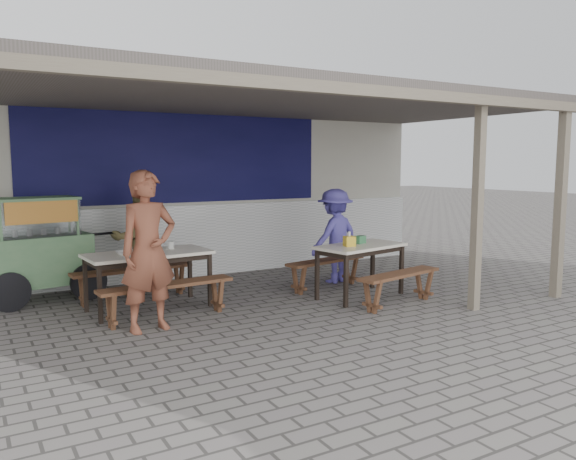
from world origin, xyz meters
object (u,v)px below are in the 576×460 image
(patron_wall_side, at_px, (140,239))
(patron_right_table, at_px, (335,236))
(bench_left_street, at_px, (167,292))
(bench_right_wall, at_px, (326,267))
(table_right, at_px, (361,250))
(bench_left_wall, at_px, (133,276))
(patron_street_side, at_px, (148,251))
(vendor_cart, at_px, (41,245))
(condiment_bowl, at_px, (124,253))
(table_left, at_px, (148,258))
(condiment_jar, at_px, (171,245))
(donation_box, at_px, (360,240))
(bench_right_street, at_px, (399,281))
(tissue_box, at_px, (349,241))

(patron_wall_side, height_order, patron_right_table, patron_wall_side)
(bench_left_street, relative_size, bench_right_wall, 1.17)
(table_right, relative_size, patron_wall_side, 0.85)
(bench_left_wall, distance_m, patron_street_side, 1.63)
(table_right, distance_m, vendor_cart, 4.41)
(condiment_bowl, bearing_deg, table_left, 4.93)
(patron_wall_side, xyz_separation_m, condiment_jar, (0.24, -0.67, -0.03))
(patron_street_side, bearing_deg, donation_box, -5.21)
(patron_right_table, height_order, condiment_bowl, patron_right_table)
(patron_wall_side, relative_size, condiment_jar, 17.67)
(bench_left_wall, bearing_deg, condiment_bowl, -117.65)
(vendor_cart, distance_m, patron_wall_side, 1.31)
(vendor_cart, xyz_separation_m, patron_street_side, (0.89, -2.07, 0.13))
(bench_left_wall, bearing_deg, bench_right_wall, -20.04)
(bench_left_wall, distance_m, donation_box, 3.23)
(table_right, bearing_deg, donation_box, 46.76)
(bench_right_wall, height_order, patron_street_side, patron_street_side)
(bench_right_street, bearing_deg, condiment_bowl, 144.18)
(bench_right_street, distance_m, vendor_cart, 4.89)
(bench_left_street, xyz_separation_m, bench_left_wall, (-0.09, 1.21, 0.00))
(bench_right_street, xyz_separation_m, patron_wall_side, (-2.80, 2.34, 0.49))
(table_right, distance_m, bench_right_wall, 0.76)
(bench_left_wall, height_order, bench_right_street, same)
(bench_right_street, relative_size, vendor_cart, 0.82)
(patron_street_side, bearing_deg, bench_left_wall, 73.22)
(bench_left_street, distance_m, patron_right_table, 3.15)
(bench_left_street, relative_size, patron_street_side, 0.92)
(bench_right_wall, relative_size, condiment_jar, 15.36)
(bench_right_wall, distance_m, patron_wall_side, 2.76)
(bench_right_street, bearing_deg, donation_box, 83.26)
(table_right, bearing_deg, patron_street_side, 170.27)
(bench_left_wall, xyz_separation_m, donation_box, (2.91, -1.32, 0.46))
(condiment_jar, xyz_separation_m, condiment_bowl, (-0.68, -0.19, -0.02))
(patron_wall_side, bearing_deg, bench_left_wall, 51.72)
(table_left, relative_size, bench_left_wall, 0.96)
(table_right, distance_m, patron_street_side, 3.06)
(vendor_cart, relative_size, patron_wall_side, 1.06)
(bench_left_street, distance_m, table_right, 2.77)
(table_left, bearing_deg, vendor_cart, 130.34)
(table_left, bearing_deg, bench_right_wall, -7.70)
(patron_street_side, xyz_separation_m, condiment_jar, (0.62, 1.08, -0.11))
(bench_right_street, xyz_separation_m, condiment_jar, (-2.57, 1.67, 0.46))
(bench_left_street, bearing_deg, patron_right_table, 10.45)
(table_left, xyz_separation_m, tissue_box, (2.56, -0.87, 0.14))
(bench_right_street, bearing_deg, bench_right_wall, 90.00)
(patron_street_side, height_order, condiment_bowl, patron_street_side)
(table_right, distance_m, donation_box, 0.19)
(bench_left_street, xyz_separation_m, donation_box, (2.82, -0.11, 0.46))
(vendor_cart, relative_size, patron_right_table, 1.17)
(bench_left_wall, height_order, patron_street_side, patron_street_side)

